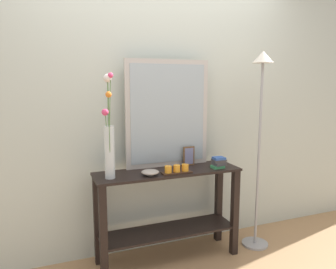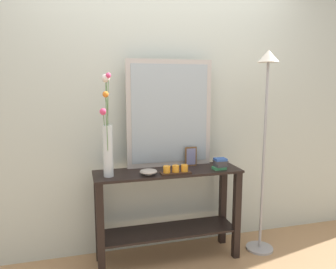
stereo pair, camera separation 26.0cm
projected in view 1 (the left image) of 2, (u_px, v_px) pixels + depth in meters
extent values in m
cube|color=#A87F56|center=(168.00, 259.00, 2.77)|extent=(7.00, 6.00, 0.02)
cube|color=beige|center=(156.00, 100.00, 2.83)|extent=(6.40, 0.08, 2.70)
cube|color=black|center=(168.00, 172.00, 2.65)|extent=(1.22, 0.35, 0.02)
cube|color=black|center=(168.00, 231.00, 2.73)|extent=(1.16, 0.31, 0.02)
cube|color=black|center=(103.00, 235.00, 2.38)|extent=(0.06, 0.06, 0.76)
cube|color=black|center=(235.00, 213.00, 2.79)|extent=(0.06, 0.06, 0.76)
cube|color=black|center=(97.00, 220.00, 2.63)|extent=(0.06, 0.06, 0.76)
cube|color=black|center=(218.00, 202.00, 3.04)|extent=(0.06, 0.06, 0.76)
cube|color=#B7B2AD|center=(168.00, 114.00, 2.73)|extent=(0.74, 0.03, 0.91)
cube|color=#9EADB7|center=(168.00, 114.00, 2.72)|extent=(0.66, 0.00, 0.83)
cylinder|color=silver|center=(110.00, 152.00, 2.40)|extent=(0.08, 0.08, 0.40)
cylinder|color=#4C753D|center=(110.00, 127.00, 2.35)|extent=(0.03, 0.04, 0.75)
sphere|color=#EA4275|center=(110.00, 75.00, 2.28)|extent=(0.04, 0.04, 0.04)
cylinder|color=#4C753D|center=(110.00, 128.00, 2.37)|extent=(0.01, 0.01, 0.73)
sphere|color=red|center=(108.00, 78.00, 2.31)|extent=(0.04, 0.04, 0.04)
cylinder|color=#4C753D|center=(110.00, 137.00, 2.33)|extent=(0.02, 0.09, 0.61)
sphere|color=orange|center=(109.00, 94.00, 2.25)|extent=(0.04, 0.04, 0.04)
cylinder|color=#4C753D|center=(108.00, 128.00, 2.36)|extent=(0.01, 0.01, 0.73)
sphere|color=silver|center=(108.00, 78.00, 2.30)|extent=(0.06, 0.06, 0.06)
cylinder|color=#4C753D|center=(108.00, 145.00, 2.38)|extent=(0.04, 0.05, 0.49)
sphere|color=#EA4275|center=(105.00, 112.00, 2.31)|extent=(0.05, 0.05, 0.05)
cube|color=#382316|center=(177.00, 172.00, 2.57)|extent=(0.24, 0.09, 0.01)
cylinder|color=orange|center=(168.00, 169.00, 2.53)|extent=(0.06, 0.06, 0.05)
cylinder|color=orange|center=(177.00, 168.00, 2.56)|extent=(0.06, 0.06, 0.05)
cylinder|color=orange|center=(185.00, 168.00, 2.59)|extent=(0.06, 0.06, 0.05)
cube|color=brown|center=(189.00, 156.00, 2.81)|extent=(0.10, 0.01, 0.17)
cube|color=slate|center=(189.00, 156.00, 2.80)|extent=(0.08, 0.00, 0.14)
cylinder|color=#9E9389|center=(150.00, 175.00, 2.51)|extent=(0.06, 0.06, 0.01)
ellipsoid|color=#9E9389|center=(150.00, 172.00, 2.50)|extent=(0.14, 0.14, 0.04)
cube|color=#388E56|center=(218.00, 167.00, 2.73)|extent=(0.11, 0.08, 0.02)
cube|color=#424247|center=(219.00, 164.00, 2.73)|extent=(0.11, 0.09, 0.02)
cube|color=#424247|center=(218.00, 162.00, 2.72)|extent=(0.09, 0.08, 0.01)
cube|color=#424247|center=(219.00, 160.00, 2.72)|extent=(0.12, 0.09, 0.01)
cube|color=#2D519E|center=(219.00, 158.00, 2.71)|extent=(0.10, 0.08, 0.02)
cylinder|color=#9E9EA3|center=(255.00, 243.00, 3.00)|extent=(0.24, 0.24, 0.02)
cylinder|color=#9E9EA3|center=(259.00, 157.00, 2.87)|extent=(0.02, 0.02, 1.65)
cone|color=beige|center=(263.00, 57.00, 2.74)|extent=(0.18, 0.18, 0.10)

